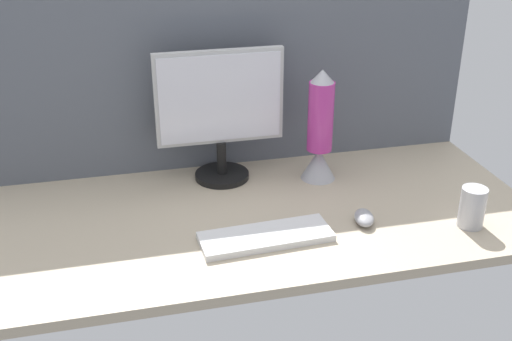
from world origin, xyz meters
The scene contains 7 objects.
ground_plane centered at (0.00, 0.00, -1.50)cm, with size 180.00×80.00×3.00cm, color tan.
cubicle_wall_back centered at (0.00, 37.50, 30.55)cm, with size 180.00×5.00×61.09cm.
monitor centered at (0.30, 25.13, 23.94)cm, with size 41.39×18.00×43.36cm.
keyboard centered at (4.54, -17.03, 1.00)cm, with size 37.00×13.00×2.00cm, color silver.
mouse centered at (34.78, -14.64, 1.70)cm, with size 5.60×9.60×3.40cm, color #99999E.
mug_steel centered at (64.03, -23.37, 6.06)cm, with size 7.39×7.39×12.12cm.
lava_lamp centered at (31.24, 16.93, 15.71)cm, with size 11.44×11.44×37.45cm.
Camera 1 is at (-33.45, -163.36, 93.93)cm, focal length 44.43 mm.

